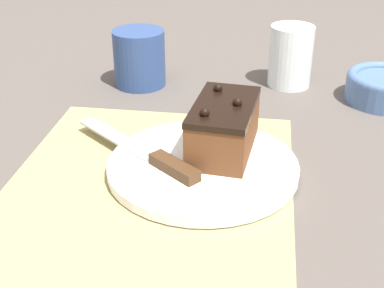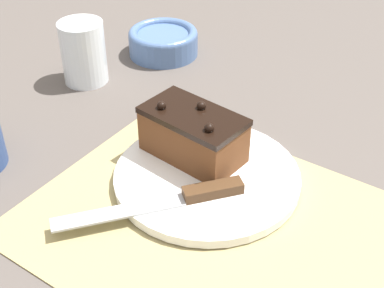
{
  "view_description": "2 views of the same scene",
  "coord_description": "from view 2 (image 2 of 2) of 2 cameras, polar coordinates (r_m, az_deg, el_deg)",
  "views": [
    {
      "loc": [
        -0.5,
        -0.13,
        0.35
      ],
      "look_at": [
        0.06,
        -0.05,
        0.04
      ],
      "focal_mm": 50.0,
      "sensor_mm": 36.0,
      "label": 1
    },
    {
      "loc": [
        -0.22,
        0.38,
        0.44
      ],
      "look_at": [
        0.08,
        -0.05,
        0.06
      ],
      "focal_mm": 50.0,
      "sensor_mm": 36.0,
      "label": 2
    }
  ],
  "objects": [
    {
      "name": "chocolate_cake",
      "position": [
        0.69,
        0.12,
        1.04
      ],
      "size": [
        0.14,
        0.09,
        0.07
      ],
      "rotation": [
        0.0,
        0.0,
        -0.1
      ],
      "color": "brown",
      "rests_on": "cake_plate"
    },
    {
      "name": "drinking_glass",
      "position": [
        0.9,
        -11.51,
        9.55
      ],
      "size": [
        0.07,
        0.07,
        0.1
      ],
      "color": "white",
      "rests_on": "ground_plane"
    },
    {
      "name": "ground_plane",
      "position": [
        0.62,
        3.58,
        -9.19
      ],
      "size": [
        3.0,
        3.0,
        0.0
      ],
      "primitive_type": "plane",
      "color": "#544C47"
    },
    {
      "name": "serving_knife",
      "position": [
        0.63,
        -1.05,
        -5.71
      ],
      "size": [
        0.16,
        0.19,
        0.01
      ],
      "rotation": [
        0.0,
        0.0,
        5.6
      ],
      "color": "#472D19",
      "rests_on": "cake_plate"
    },
    {
      "name": "small_bowl",
      "position": [
        0.98,
        -3.08,
        10.91
      ],
      "size": [
        0.12,
        0.12,
        0.05
      ],
      "color": "#4C6B9E",
      "rests_on": "ground_plane"
    },
    {
      "name": "cake_plate",
      "position": [
        0.68,
        1.6,
        -3.47
      ],
      "size": [
        0.24,
        0.24,
        0.01
      ],
      "color": "white",
      "rests_on": "placemat_woven"
    },
    {
      "name": "placemat_woven",
      "position": [
        0.62,
        3.58,
        -9.06
      ],
      "size": [
        0.46,
        0.34,
        0.0
      ],
      "primitive_type": "cube",
      "color": "tan",
      "rests_on": "ground_plane"
    }
  ]
}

